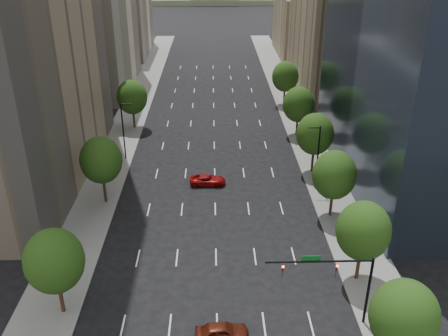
{
  "coord_description": "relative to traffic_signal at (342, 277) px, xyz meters",
  "views": [
    {
      "loc": [
        -0.17,
        -2.46,
        31.44
      ],
      "look_at": [
        0.99,
        45.3,
        8.0
      ],
      "focal_mm": 39.02,
      "sensor_mm": 36.0,
      "label": 1
    }
  ],
  "objects": [
    {
      "name": "sidewalk_right",
      "position": [
        4.97,
        30.0,
        -5.1
      ],
      "size": [
        6.0,
        200.0,
        0.15
      ],
      "primitive_type": "cube",
      "color": "slate",
      "rests_on": "ground"
    },
    {
      "name": "filler_left",
      "position": [
        -35.53,
        106.0,
        3.83
      ],
      "size": [
        14.0,
        26.0,
        18.0
      ],
      "primitive_type": "cube",
      "color": "beige",
      "rests_on": "ground"
    },
    {
      "name": "streetlight_ln",
      "position": [
        -23.96,
        35.0,
        -0.33
      ],
      "size": [
        1.7,
        0.2,
        9.0
      ],
      "color": "black",
      "rests_on": "ground"
    },
    {
      "name": "midrise_cream_left",
      "position": [
        -35.53,
        73.0,
        12.33
      ],
      "size": [
        14.0,
        30.0,
        35.0
      ],
      "primitive_type": "cube",
      "color": "beige",
      "rests_on": "ground"
    },
    {
      "name": "tree_right_2",
      "position": [
        3.47,
        18.0,
        0.43
      ],
      "size": [
        5.2,
        5.2,
        8.61
      ],
      "color": "#382316",
      "rests_on": "ground"
    },
    {
      "name": "tree_left_1",
      "position": [
        -24.53,
        22.0,
        0.79
      ],
      "size": [
        5.2,
        5.2,
        8.97
      ],
      "color": "#382316",
      "rests_on": "ground"
    },
    {
      "name": "filler_right",
      "position": [
        14.47,
        103.0,
        2.83
      ],
      "size": [
        14.0,
        26.0,
        16.0
      ],
      "primitive_type": "cube",
      "color": "#8C7759",
      "rests_on": "ground"
    },
    {
      "name": "tree_left_0",
      "position": [
        -24.53,
        2.0,
        0.58
      ],
      "size": [
        5.2,
        5.2,
        8.75
      ],
      "color": "#382316",
      "rests_on": "ground"
    },
    {
      "name": "car_red_far",
      "position": [
        -11.52,
        26.57,
        -4.5
      ],
      "size": [
        4.91,
        2.33,
        1.35
      ],
      "primitive_type": "imported",
      "rotation": [
        0.0,
        0.0,
        1.55
      ],
      "color": "#980B0C",
      "rests_on": "ground"
    },
    {
      "name": "tree_right_0",
      "position": [
        3.47,
        -5.0,
        0.22
      ],
      "size": [
        5.2,
        5.2,
        8.39
      ],
      "color": "#382316",
      "rests_on": "ground"
    },
    {
      "name": "streetlight_rn",
      "position": [
        2.91,
        25.0,
        -0.33
      ],
      "size": [
        1.7,
        0.2,
        9.0
      ],
      "color": "black",
      "rests_on": "ground"
    },
    {
      "name": "tree_right_1",
      "position": [
        3.47,
        6.0,
        0.58
      ],
      "size": [
        5.2,
        5.2,
        8.75
      ],
      "color": "#382316",
      "rests_on": "ground"
    },
    {
      "name": "sidewalk_left",
      "position": [
        -26.03,
        30.0,
        -5.1
      ],
      "size": [
        6.0,
        200.0,
        0.15
      ],
      "primitive_type": "cube",
      "color": "slate",
      "rests_on": "ground"
    },
    {
      "name": "traffic_signal",
      "position": [
        0.0,
        0.0,
        0.0
      ],
      "size": [
        9.12,
        0.4,
        7.38
      ],
      "color": "black",
      "rests_on": "ground"
    },
    {
      "name": "car_maroon",
      "position": [
        -10.12,
        -1.54,
        -4.39
      ],
      "size": [
        4.75,
        2.33,
        1.56
      ],
      "primitive_type": "imported",
      "rotation": [
        0.0,
        0.0,
        1.68
      ],
      "color": "#521B0D",
      "rests_on": "ground"
    },
    {
      "name": "tree_right_3",
      "position": [
        3.47,
        30.0,
        0.72
      ],
      "size": [
        5.2,
        5.2,
        8.89
      ],
      "color": "#382316",
      "rests_on": "ground"
    },
    {
      "name": "tree_left_2",
      "position": [
        -24.53,
        48.0,
        0.5
      ],
      "size": [
        5.2,
        5.2,
        8.68
      ],
      "color": "#382316",
      "rests_on": "ground"
    },
    {
      "name": "tree_right_4",
      "position": [
        3.47,
        44.0,
        0.29
      ],
      "size": [
        5.2,
        5.2,
        8.46
      ],
      "color": "#382316",
      "rests_on": "ground"
    },
    {
      "name": "tree_right_5",
      "position": [
        3.47,
        60.0,
        0.58
      ],
      "size": [
        5.2,
        5.2,
        8.75
      ],
      "color": "#382316",
      "rests_on": "ground"
    },
    {
      "name": "parking_tan_right",
      "position": [
        14.47,
        70.0,
        9.83
      ],
      "size": [
        14.0,
        30.0,
        30.0
      ],
      "primitive_type": "cube",
      "color": "#8C7759",
      "rests_on": "ground"
    }
  ]
}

